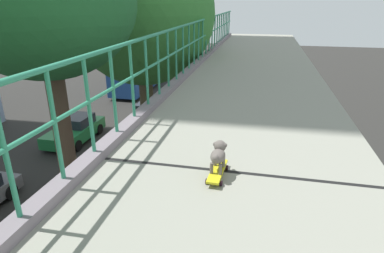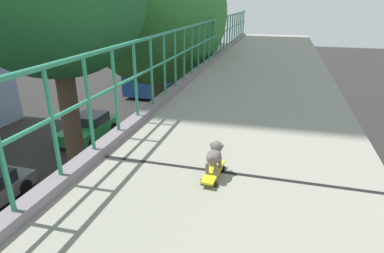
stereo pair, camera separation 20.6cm
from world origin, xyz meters
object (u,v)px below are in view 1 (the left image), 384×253
Objects in this scene: car_red_taxi_fifth at (105,167)px; car_green_sixth at (75,130)px; city_bus at (144,68)px; small_dog at (218,154)px; car_yellow_cab_seventh at (151,114)px; toy_skateboard at (217,171)px.

car_green_sixth is (-3.77, 3.74, 0.04)m from car_red_taxi_fifth.
car_green_sixth is at bearing 135.28° from car_red_taxi_fifth.
city_bus is at bearing 104.22° from car_red_taxi_fifth.
small_dog reaches higher than city_bus.
car_red_taxi_fifth reaches higher than car_green_sixth.
small_dog reaches higher than car_green_sixth.
toy_skateboard is at bearing -67.88° from car_yellow_cab_seventh.
car_yellow_cab_seventh is (3.57, 3.36, 0.07)m from car_green_sixth.
car_yellow_cab_seventh is at bearing 112.17° from small_dog.
car_green_sixth is 17.08m from small_dog.
car_red_taxi_fifth is 0.42× the size of city_bus.
city_bus is (-0.44, 12.89, 1.12)m from car_green_sixth.
toy_skateboard is (10.08, -12.65, 5.37)m from car_green_sixth.
car_green_sixth is at bearing 128.54° from toy_skateboard.
car_red_taxi_fifth is 17.19m from city_bus.
car_red_taxi_fifth is at bearing 125.38° from small_dog.
car_red_taxi_fifth is 12.25m from small_dog.
toy_skateboard is at bearing -67.62° from city_bus.
car_yellow_cab_seventh reaches higher than car_green_sixth.
car_red_taxi_fifth is at bearing 125.27° from toy_skateboard.
car_yellow_cab_seventh is at bearing 43.29° from car_green_sixth.
car_yellow_cab_seventh is 10.69× the size of small_dog.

